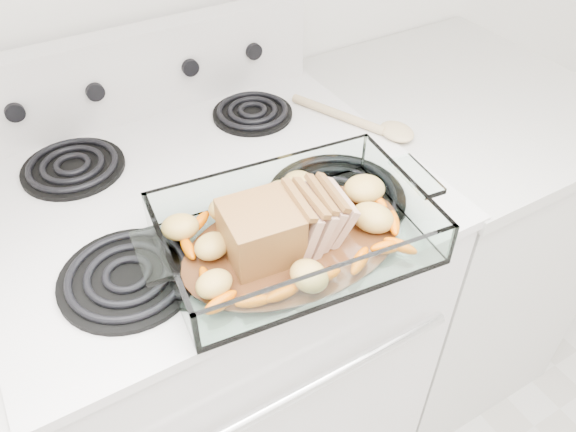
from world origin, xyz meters
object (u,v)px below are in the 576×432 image
electric_range (221,333)px  counter_right (434,239)px  baking_dish (294,236)px  pork_roast (278,229)px

electric_range → counter_right: size_ratio=1.20×
counter_right → baking_dish: (-0.61, -0.23, 0.50)m
electric_range → pork_roast: size_ratio=5.56×
electric_range → counter_right: bearing=-0.1°
counter_right → baking_dish: size_ratio=2.30×
pork_roast → counter_right: bearing=-1.1°
baking_dish → pork_roast: pork_roast is taller
baking_dish → pork_roast: bearing=-173.8°
electric_range → pork_roast: 0.56m
counter_right → pork_roast: pork_roast is taller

